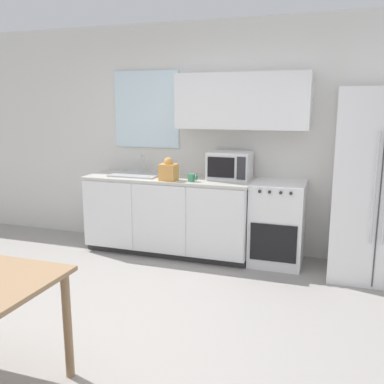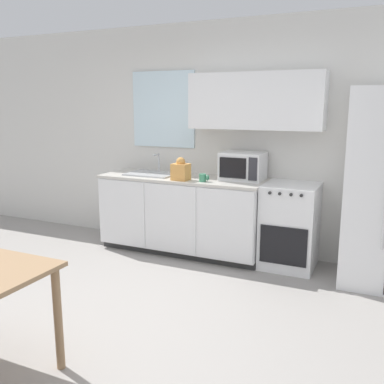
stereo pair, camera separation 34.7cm
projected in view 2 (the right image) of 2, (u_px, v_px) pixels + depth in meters
name	position (u px, v px, depth m)	size (l,w,h in m)	color
ground_plane	(118.00, 333.00, 3.34)	(12.00, 12.00, 0.00)	gray
wall_back	(226.00, 134.00, 5.06)	(12.00, 0.38, 2.70)	silver
kitchen_counter	(183.00, 214.00, 5.12)	(1.98, 0.68, 0.91)	#333333
oven_range	(290.00, 226.00, 4.63)	(0.57, 0.61, 0.92)	white
kitchen_sink	(152.00, 173.00, 5.20)	(0.58, 0.44, 0.24)	#B7BABC
microwave	(243.00, 166.00, 4.81)	(0.47, 0.38, 0.31)	silver
coffee_mug	(203.00, 178.00, 4.70)	(0.11, 0.08, 0.09)	#3F8C66
grocery_bag_0	(181.00, 170.00, 4.80)	(0.19, 0.17, 0.26)	#DB994C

